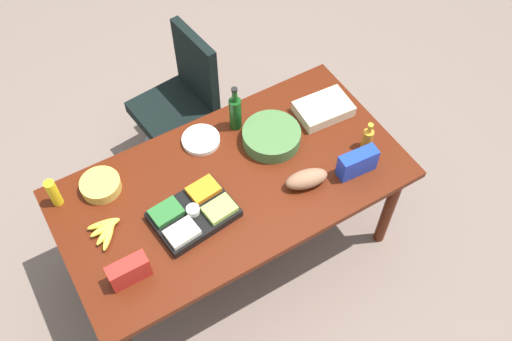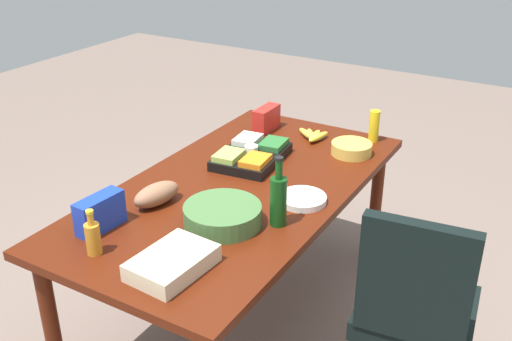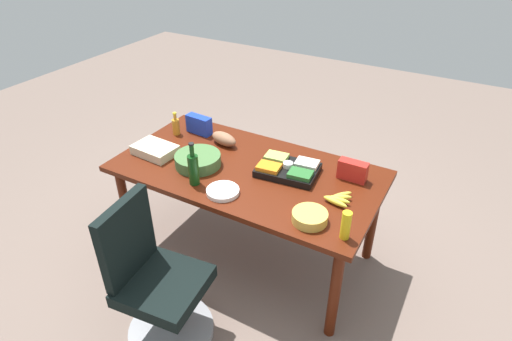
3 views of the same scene
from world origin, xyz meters
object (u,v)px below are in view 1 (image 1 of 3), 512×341
Objects in this scene: conference_table at (232,190)px; mustard_bottle at (54,193)px; paper_plate_stack at (201,140)px; veggie_tray at (194,213)px; chip_bowl at (101,185)px; bread_loaf at (307,179)px; chip_bag_blue at (357,163)px; dressing_bottle at (367,138)px; wine_bottle at (235,112)px; chip_bag_red at (129,271)px; sheet_cake at (323,109)px; office_chair at (181,114)px; banana_bunch at (106,230)px; salad_bowl at (271,136)px.

mustard_bottle is at bearing -22.74° from conference_table.
paper_plate_stack is 0.49× the size of veggie_tray.
mustard_bottle is 0.83× the size of chip_bowl.
paper_plate_stack is 0.66m from bread_loaf.
paper_plate_stack is 0.90m from chip_bag_blue.
dressing_bottle is 0.76m from wine_bottle.
paper_plate_stack is at bearing -139.89° from chip_bag_red.
veggie_tray reaches higher than conference_table.
sheet_cake reaches higher than chip_bowl.
office_chair reaches higher than dressing_bottle.
mustard_bottle is at bearing -9.00° from chip_bowl.
chip_bowl is 0.69× the size of wine_bottle.
conference_table is 0.95m from mustard_bottle.
sheet_cake is (-1.43, -0.10, 0.01)m from banana_bunch.
conference_table is 0.82m from dressing_bottle.
paper_plate_stack is (0.35, -0.21, -0.03)m from salad_bowl.
conference_table is at bearing -24.81° from chip_bag_blue.
chip_bowl is (1.41, -0.50, -0.04)m from dressing_bottle.
banana_bunch is at bearing -88.56° from chip_bag_red.
banana_bunch is at bearing 116.43° from mustard_bottle.
mustard_bottle is at bearing -23.62° from chip_bag_blue.
chip_bag_blue is (0.15, 0.11, 0.00)m from dressing_bottle.
chip_bowl is at bearing 171.00° from mustard_bottle.
wine_bottle is (0.12, -0.56, 0.07)m from bread_loaf.
veggie_tray is at bearing 160.74° from banana_bunch.
banana_bunch is (0.82, 0.88, 0.43)m from office_chair.
banana_bunch is (-0.15, 0.31, -0.07)m from mustard_bottle.
mustard_bottle is at bearing -1.61° from paper_plate_stack.
dressing_bottle is (-0.78, 0.18, 0.16)m from conference_table.
dressing_bottle is 1.50m from chip_bowl.
dressing_bottle reaches higher than salad_bowl.
conference_table is 9.58× the size of chip_bag_red.
banana_bunch is 1.43m from sheet_cake.
mustard_bottle is 0.56× the size of sheet_cake.
chip_bag_blue is (-1.33, 0.05, 0.01)m from chip_bag_red.
mustard_bottle is 1.08m from wine_bottle.
chip_bowl is 0.68× the size of sheet_cake.
salad_bowl is 0.54m from dressing_bottle.
chip_bag_blue reaches higher than veggie_tray.
banana_bunch is at bearing 4.08° from sheet_cake.
conference_table is at bearing 12.37° from sheet_cake.
chip_bag_red is (1.48, 0.06, -0.00)m from dressing_bottle.
mustard_bottle is 0.90× the size of chip_bag_red.
conference_table is 8.71× the size of paper_plate_stack.
wine_bottle is at bearing -163.19° from banana_bunch.
mustard_bottle is 0.75× the size of bread_loaf.
chip_bag_red is (1.04, 0.37, 0.03)m from salad_bowl.
office_chair is 1.18m from veggie_tray.
wine_bottle is 1.09m from chip_bag_red.
banana_bunch is (1.49, -0.24, -0.05)m from dressing_bottle.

